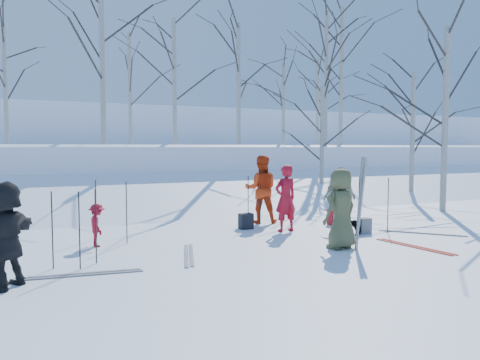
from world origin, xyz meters
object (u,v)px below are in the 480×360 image
skier_red_north (286,198)px  skier_cream_east (340,198)px  skier_grey_west (6,235)px  backpack_grey (364,226)px  skier_redor_behind (261,189)px  skier_red_seated (97,225)px  backpack_red (334,217)px  skier_olive_center (341,209)px  dog (353,225)px  backpack_dark (246,221)px

skier_red_north → skier_cream_east: bearing=164.5°
skier_grey_west → backpack_grey: 7.84m
skier_cream_east → skier_grey_west: 7.84m
skier_red_north → skier_redor_behind: bearing=-97.4°
skier_red_seated → backpack_red: skier_red_seated is taller
skier_olive_center → skier_red_north: bearing=-101.1°
backpack_red → skier_olive_center: bearing=-124.1°
skier_redor_behind → dog: size_ratio=3.42×
skier_grey_west → dog: bearing=136.8°
skier_cream_east → dog: (-0.18, -0.74, -0.57)m
skier_redor_behind → skier_olive_center: bearing=114.5°
skier_olive_center → skier_grey_west: bearing=-10.5°
skier_red_north → dog: (1.26, -1.02, -0.60)m
backpack_grey → backpack_red: bearing=85.0°
backpack_grey → skier_cream_east: bearing=100.0°
skier_cream_east → skier_grey_west: bearing=-163.7°
skier_cream_east → backpack_red: 0.86m
skier_redor_behind → skier_red_seated: bearing=41.6°
skier_olive_center → dog: skier_olive_center is taller
skier_olive_center → dog: size_ratio=3.03×
skier_red_north → skier_red_seated: 4.52m
skier_red_north → dog: size_ratio=3.03×
dog → backpack_dark: size_ratio=1.37×
skier_red_north → skier_red_seated: (-4.50, 0.14, -0.37)m
skier_redor_behind → skier_cream_east: bearing=153.4°
skier_red_seated → backpack_red: size_ratio=2.17×
skier_red_north → skier_olive_center: bearing=86.1°
skier_grey_west → skier_redor_behind: bearing=158.2°
skier_cream_east → backpack_red: (0.26, 0.57, -0.59)m
skier_red_seated → skier_grey_west: size_ratio=0.57×
backpack_grey → backpack_dark: size_ratio=0.95×
skier_grey_west → backpack_red: 8.28m
skier_red_north → dog: bearing=136.6°
dog → skier_red_north: bearing=-56.5°
skier_grey_west → skier_red_north: bearing=147.6°
skier_grey_west → skier_cream_east: bearing=141.9°
skier_cream_east → backpack_dark: (-2.17, 1.02, -0.60)m
skier_red_seated → backpack_dark: (3.77, 0.59, -0.26)m
backpack_dark → skier_redor_behind: bearing=41.6°
skier_cream_east → skier_red_north: bearing=170.2°
skier_olive_center → skier_red_north: (-0.01, 2.20, -0.00)m
backpack_grey → skier_red_north: bearing=145.6°
backpack_red → skier_grey_west: bearing=-161.7°
skier_redor_behind → skier_cream_east: 2.21m
skier_red_north → dog: skier_red_north is taller
skier_redor_behind → skier_red_seated: (-4.58, -1.32, -0.48)m
skier_redor_behind → skier_cream_east: (1.35, -1.74, -0.13)m
skier_red_north → skier_grey_west: 6.56m
skier_redor_behind → skier_cream_east: skier_redor_behind is taller
skier_redor_behind → dog: skier_redor_behind is taller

